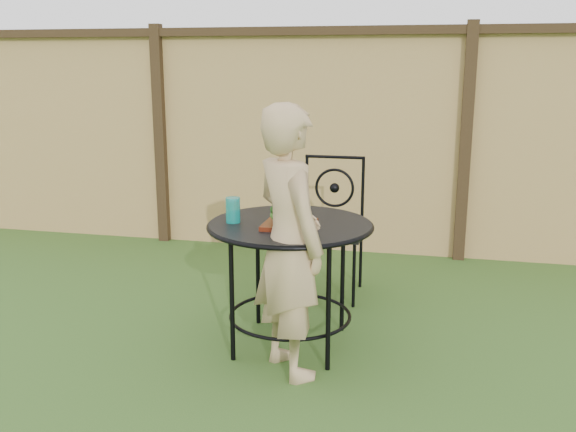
# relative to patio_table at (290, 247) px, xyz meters

# --- Properties ---
(ground) EXTENTS (60.00, 60.00, 0.00)m
(ground) POSITION_rel_patio_table_xyz_m (-0.30, -0.23, -0.59)
(ground) COLOR #264D19
(ground) RESTS_ON ground
(fence) EXTENTS (8.00, 0.12, 1.90)m
(fence) POSITION_rel_patio_table_xyz_m (-0.30, 1.96, 0.36)
(fence) COLOR #E4BA71
(fence) RESTS_ON ground
(patio_table) EXTENTS (0.92, 0.92, 0.72)m
(patio_table) POSITION_rel_patio_table_xyz_m (0.00, 0.00, 0.00)
(patio_table) COLOR black
(patio_table) RESTS_ON ground
(patio_chair) EXTENTS (0.46, 0.46, 0.95)m
(patio_chair) POSITION_rel_patio_table_xyz_m (0.08, 0.91, -0.08)
(patio_chair) COLOR black
(patio_chair) RESTS_ON ground
(diner) EXTENTS (0.59, 0.61, 1.40)m
(diner) POSITION_rel_patio_table_xyz_m (0.06, -0.30, 0.12)
(diner) COLOR tan
(diner) RESTS_ON ground
(salad_plate) EXTENTS (0.27, 0.27, 0.02)m
(salad_plate) POSITION_rel_patio_table_xyz_m (0.01, -0.08, 0.15)
(salad_plate) COLOR #4A130A
(salad_plate) RESTS_ON patio_table
(salad) EXTENTS (0.21, 0.21, 0.08)m
(salad) POSITION_rel_patio_table_xyz_m (0.01, -0.08, 0.20)
(salad) COLOR #235614
(salad) RESTS_ON salad_plate
(fork) EXTENTS (0.01, 0.01, 0.18)m
(fork) POSITION_rel_patio_table_xyz_m (0.02, -0.08, 0.33)
(fork) COLOR silver
(fork) RESTS_ON salad
(drinking_glass) EXTENTS (0.08, 0.08, 0.14)m
(drinking_glass) POSITION_rel_patio_table_xyz_m (-0.31, -0.06, 0.21)
(drinking_glass) COLOR #0C8D86
(drinking_glass) RESTS_ON patio_table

